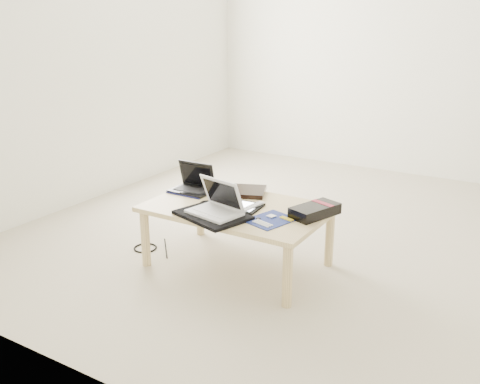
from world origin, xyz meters
The scene contains 13 objects.
ground centered at (0.00, 0.00, 0.00)m, with size 4.00×4.00×0.00m, color beige.
coffee_table centered at (-0.22, -0.70, 0.35)m, with size 1.10×0.70×0.40m.
book centered at (-0.32, -0.46, 0.41)m, with size 0.35×0.33×0.03m.
netbook centered at (-0.63, -0.60, 0.44)m, with size 0.27×0.20×0.20m.
tablet centered at (-0.20, -0.71, 0.41)m, with size 0.28×0.22×0.01m.
remote centered at (-0.12, -0.70, 0.41)m, with size 0.07×0.22×0.02m.
neoprene_sleeve centered at (-0.25, -0.94, 0.41)m, with size 0.41×0.30×0.02m, color black.
white_laptop centered at (-0.23, -0.91, 0.46)m, with size 0.33×0.27×0.21m.
motherboard centered at (0.07, -0.81, 0.40)m, with size 0.28×0.31×0.01m.
gpu_box centered at (0.26, -0.61, 0.43)m, with size 0.24×0.33×0.07m.
cable_coil centered at (-0.40, -0.77, 0.41)m, with size 0.10×0.10×0.01m, color black.
floor_cable_coil centered at (-0.89, -0.82, 0.01)m, with size 0.16×0.16×0.01m, color black.
floor_cable_trail centered at (-0.77, -0.74, 0.00)m, with size 0.01×0.01×0.32m, color black.
Camera 1 is at (1.41, -3.36, 1.52)m, focal length 40.00 mm.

